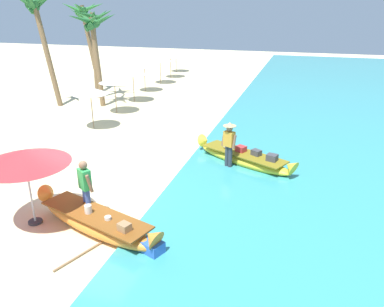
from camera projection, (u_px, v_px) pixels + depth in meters
name	position (u px, v px, depth m)	size (l,w,h in m)	color
ground_plane	(95.00, 202.00, 10.99)	(80.00, 80.00, 0.00)	beige
boat_orange_foreground	(96.00, 222.00, 9.46)	(4.08, 1.95, 0.81)	orange
boat_yellow_midground	(244.00, 158.00, 13.44)	(3.90, 2.44, 0.77)	yellow
person_vendor_hatted	(229.00, 142.00, 12.88)	(0.58, 0.44, 1.69)	#333842
person_tourist_customer	(85.00, 187.00, 9.80)	(0.56, 0.46, 1.67)	#3D5BA8
patio_umbrella_large	(24.00, 157.00, 9.28)	(2.22, 2.22, 2.05)	#B7B7BC
parasol_row_0	(90.00, 91.00, 16.99)	(1.60, 1.60, 1.91)	#8E6B47
parasol_row_1	(114.00, 80.00, 19.49)	(1.60, 1.60, 1.91)	#8E6B47
parasol_row_2	(133.00, 72.00, 21.81)	(1.60, 1.60, 1.91)	#8E6B47
parasol_row_3	(144.00, 64.00, 24.48)	(1.60, 1.60, 1.91)	#8E6B47
parasol_row_4	(160.00, 59.00, 26.99)	(1.60, 1.60, 1.91)	#8E6B47
parasol_row_5	(170.00, 55.00, 29.23)	(1.60, 1.60, 1.91)	#8E6B47
parasol_row_6	(176.00, 51.00, 31.75)	(1.60, 1.60, 1.91)	#8E6B47
palm_tree_tall_inland	(37.00, 13.00, 19.96)	(2.59, 2.72, 6.10)	brown
palm_tree_leaning_seaward	(85.00, 20.00, 23.39)	(2.68, 2.47, 5.62)	brown
palm_tree_mid_cluster	(93.00, 29.00, 20.05)	(2.35, 2.81, 5.05)	brown
palm_tree_far_behind	(93.00, 25.00, 21.87)	(2.77, 2.60, 5.25)	brown
cooler_box	(152.00, 249.00, 8.59)	(0.51, 0.37, 0.36)	blue
paddle	(94.00, 247.00, 8.90)	(0.78, 1.67, 0.05)	#8E6B47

